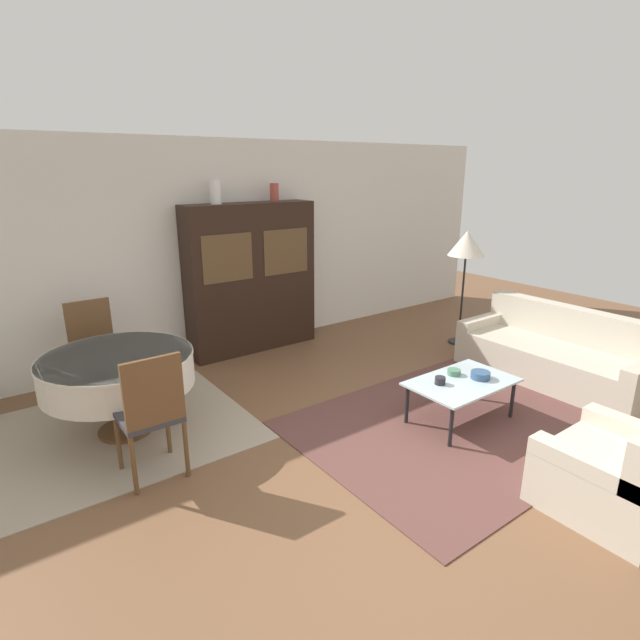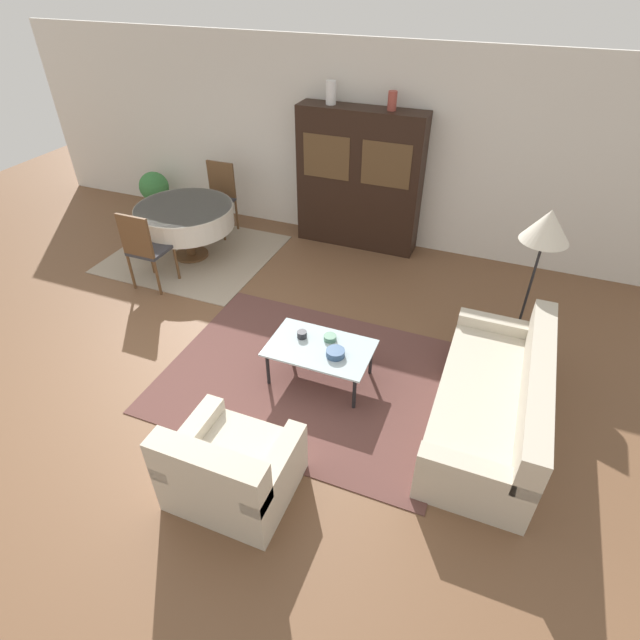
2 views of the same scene
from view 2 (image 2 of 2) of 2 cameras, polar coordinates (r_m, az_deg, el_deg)
name	(u,v)px [view 2 (image 2 of 2)]	position (r m, az deg, el deg)	size (l,w,h in m)	color
ground_plane	(202,376)	(5.35, -13.28, -6.20)	(14.00, 14.00, 0.00)	brown
wall_back	(329,143)	(7.51, 1.03, 19.59)	(10.00, 0.06, 2.70)	silver
area_rug	(309,377)	(5.18, -1.30, -6.54)	(2.90, 2.24, 0.01)	brown
dining_rug	(194,254)	(7.53, -14.16, 7.36)	(2.19, 2.01, 0.01)	gray
couch	(494,403)	(4.79, 19.31, -8.95)	(0.88, 2.07, 0.81)	beige
armchair	(230,470)	(4.12, -10.20, -16.52)	(0.92, 0.81, 0.78)	beige
coffee_table	(320,350)	(4.92, 0.00, -3.45)	(1.03, 0.65, 0.41)	black
display_cabinet	(359,180)	(7.24, 4.48, 15.63)	(1.74, 0.40, 1.93)	black
dining_table	(185,217)	(7.22, -15.17, 11.33)	(1.33, 1.33, 0.75)	brown
dining_chair_near	(144,246)	(6.61, -19.45, 7.95)	(0.44, 0.44, 1.04)	brown
dining_chair_far	(219,194)	(7.88, -11.47, 13.94)	(0.44, 0.44, 1.04)	brown
floor_lamp	(547,230)	(5.44, 24.49, 9.39)	(0.48, 0.48, 1.55)	black
cup	(302,334)	(5.00, -2.07, -1.67)	(0.10, 0.10, 0.07)	#232328
bowl	(335,353)	(4.78, 1.77, -3.79)	(0.18, 0.18, 0.07)	#33517A
bowl_small	(330,338)	(4.97, 1.16, -2.04)	(0.13, 0.13, 0.06)	#4C7A60
vase_tall	(331,93)	(7.07, 1.26, 24.55)	(0.13, 0.13, 0.29)	white
vase_short	(392,101)	(6.83, 8.26, 23.55)	(0.11, 0.11, 0.23)	#9E4238
potted_plant	(155,191)	(8.87, -18.35, 13.85)	(0.47, 0.47, 0.68)	#4C4C51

